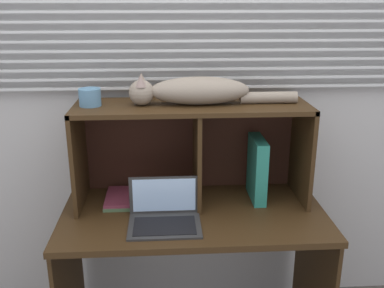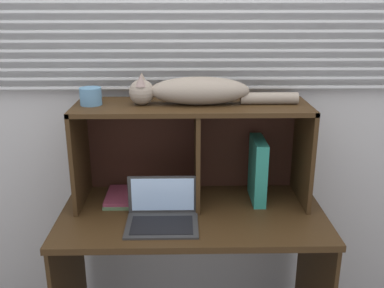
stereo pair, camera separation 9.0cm
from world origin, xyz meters
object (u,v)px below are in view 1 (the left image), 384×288
cat (195,91)px  book_stack (122,198)px  laptop (165,215)px  small_basket (90,97)px  binder_upright (257,169)px

cat → book_stack: cat is taller
laptop → small_basket: size_ratio=3.20×
laptop → binder_upright: binder_upright is taller
cat → small_basket: size_ratio=7.86×
binder_upright → small_basket: small_basket is taller
book_stack → laptop: bearing=-47.8°
laptop → small_basket: bearing=145.2°
binder_upright → small_basket: (-0.80, 0.00, 0.38)m
binder_upright → small_basket: bearing=180.0°
cat → small_basket: cat is taller
book_stack → small_basket: small_basket is taller
book_stack → small_basket: (-0.12, -0.00, 0.52)m
cat → small_basket: 0.49m
binder_upright → cat: bearing=180.0°
binder_upright → book_stack: size_ratio=1.35×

